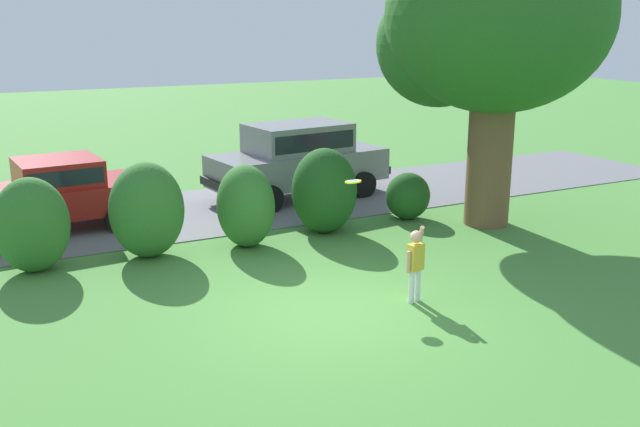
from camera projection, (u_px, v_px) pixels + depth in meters
name	position (u px, v px, depth m)	size (l,w,h in m)	color
ground_plane	(331.00, 313.00, 11.36)	(80.00, 80.00, 0.00)	#478438
driveway_strip	(198.00, 212.00, 17.26)	(28.00, 4.40, 0.02)	slate
oak_tree_large	(492.00, 27.00, 15.36)	(4.89, 4.93, 6.58)	brown
shrub_near_tree	(32.00, 225.00, 13.01)	(1.34, 1.12, 1.76)	#33702B
shrub_centre_left	(147.00, 210.00, 13.83)	(1.43, 1.31, 1.86)	#33702B
shrub_centre	(246.00, 206.00, 14.49)	(1.15, 1.34, 1.68)	#33702B
shrub_centre_right	(324.00, 193.00, 15.46)	(1.40, 1.39, 1.84)	#1E511C
shrub_far_end	(408.00, 197.00, 16.60)	(1.04, 0.96, 1.08)	#1E511C
parked_sedan	(49.00, 192.00, 15.60)	(4.53, 2.35, 1.56)	maroon
parked_suv	(298.00, 156.00, 18.41)	(4.87, 2.50, 1.92)	gray
child_thrower	(415.00, 260.00, 11.63)	(0.42, 0.32, 1.29)	white
frisbee	(353.00, 182.00, 12.13)	(0.28, 0.28, 0.07)	yellow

